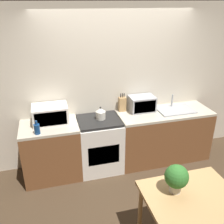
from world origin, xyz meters
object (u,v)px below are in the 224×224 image
at_px(stove_range, 100,144).
at_px(toaster_oven, 142,104).
at_px(bottle, 37,129).
at_px(dining_table, 191,203).
at_px(kettle, 101,114).
at_px(microwave, 50,114).

xyz_separation_m(stove_range, toaster_oven, (0.77, 0.14, 0.58)).
bearing_deg(stove_range, bottle, -167.01).
relative_size(toaster_oven, dining_table, 0.42).
distance_m(kettle, microwave, 0.77).
relative_size(microwave, dining_table, 0.53).
height_order(bottle, toaster_oven, toaster_oven).
xyz_separation_m(microwave, toaster_oven, (1.49, 0.04, -0.01)).
relative_size(bottle, toaster_oven, 0.48).
xyz_separation_m(bottle, dining_table, (1.54, -1.51, -0.32)).
bearing_deg(bottle, microwave, 57.68).
xyz_separation_m(stove_range, microwave, (-0.73, 0.10, 0.59)).
bearing_deg(toaster_oven, microwave, -178.55).
bearing_deg(dining_table, kettle, 108.38).
distance_m(stove_range, kettle, 0.54).
bearing_deg(microwave, kettle, -6.03).
relative_size(bottle, dining_table, 0.20).
bearing_deg(bottle, kettle, 13.88).
bearing_deg(bottle, toaster_oven, 11.85).
bearing_deg(toaster_oven, bottle, -168.15).
bearing_deg(toaster_oven, dining_table, -94.71).
bearing_deg(kettle, bottle, -166.12).
distance_m(stove_range, toaster_oven, 0.97).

